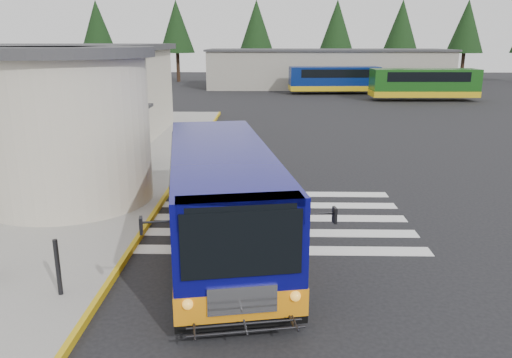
{
  "coord_description": "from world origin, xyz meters",
  "views": [
    {
      "loc": [
        -0.67,
        -14.89,
        5.14
      ],
      "look_at": [
        -0.97,
        -0.5,
        1.13
      ],
      "focal_mm": 35.0,
      "sensor_mm": 36.0,
      "label": 1
    }
  ],
  "objects_px": {
    "bollard": "(58,267)",
    "far_bus_a": "(334,79)",
    "transit_bus": "(221,201)",
    "pedestrian_b": "(41,187)",
    "far_bus_b": "(424,83)"
  },
  "relations": [
    {
      "from": "bollard",
      "to": "far_bus_b",
      "type": "bearing_deg",
      "value": 63.21
    },
    {
      "from": "transit_bus",
      "to": "pedestrian_b",
      "type": "distance_m",
      "value": 5.84
    },
    {
      "from": "pedestrian_b",
      "to": "far_bus_a",
      "type": "distance_m",
      "value": 38.71
    },
    {
      "from": "transit_bus",
      "to": "far_bus_b",
      "type": "xyz_separation_m",
      "value": [
        14.91,
        32.71,
        0.3
      ]
    },
    {
      "from": "bollard",
      "to": "far_bus_a",
      "type": "xyz_separation_m",
      "value": [
        10.82,
        41.18,
        0.73
      ]
    },
    {
      "from": "far_bus_a",
      "to": "far_bus_b",
      "type": "bearing_deg",
      "value": -131.49
    },
    {
      "from": "pedestrian_b",
      "to": "far_bus_b",
      "type": "relative_size",
      "value": 0.18
    },
    {
      "from": "bollard",
      "to": "far_bus_b",
      "type": "xyz_separation_m",
      "value": [
        17.95,
        35.55,
        0.79
      ]
    },
    {
      "from": "transit_bus",
      "to": "far_bus_a",
      "type": "distance_m",
      "value": 39.12
    },
    {
      "from": "transit_bus",
      "to": "far_bus_a",
      "type": "height_order",
      "value": "far_bus_a"
    },
    {
      "from": "far_bus_a",
      "to": "bollard",
      "type": "bearing_deg",
      "value": 162.06
    },
    {
      "from": "transit_bus",
      "to": "pedestrian_b",
      "type": "xyz_separation_m",
      "value": [
        -5.49,
        1.98,
        -0.25
      ]
    },
    {
      "from": "bollard",
      "to": "far_bus_a",
      "type": "height_order",
      "value": "far_bus_a"
    },
    {
      "from": "transit_bus",
      "to": "pedestrian_b",
      "type": "relative_size",
      "value": 5.62
    },
    {
      "from": "transit_bus",
      "to": "far_bus_b",
      "type": "height_order",
      "value": "far_bus_b"
    }
  ]
}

